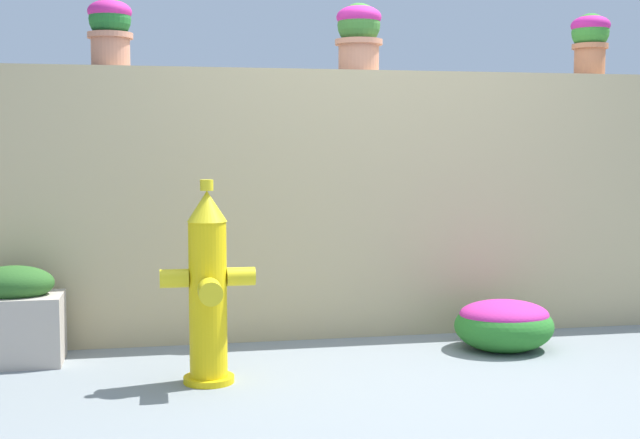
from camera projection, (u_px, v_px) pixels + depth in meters
The scene contains 8 objects.
ground_plane at pixel (426, 388), 3.82m from camera, with size 24.00×24.00×0.00m, color slate.
stone_wall at pixel (361, 203), 4.95m from camera, with size 6.47×0.36×1.52m, color tan.
potted_plant_1 at pixel (110, 27), 4.60m from camera, with size 0.25×0.25×0.38m.
potted_plant_2 at pixel (359, 33), 4.83m from camera, with size 0.27×0.27×0.39m.
potted_plant_3 at pixel (590, 38), 5.18m from camera, with size 0.24×0.24×0.39m.
fire_hydrant at pixel (208, 290), 3.87m from camera, with size 0.43×0.35×0.94m.
flower_bush_right at pixel (504, 323), 4.54m from camera, with size 0.54×0.48×0.28m.
planter_box at pixel (14, 317), 4.23m from camera, with size 0.47×0.33×0.50m.
Camera 1 is at (-1.19, -3.58, 1.09)m, focal length 47.47 mm.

